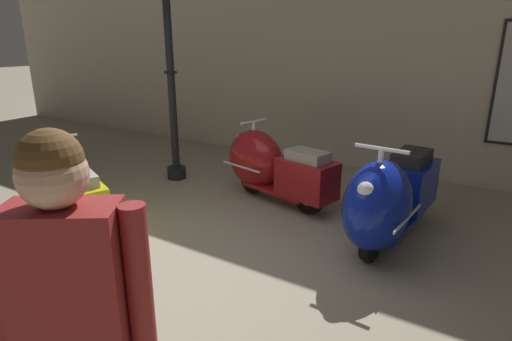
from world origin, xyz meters
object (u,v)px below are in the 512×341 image
object	(u,v)px
scooter_0	(69,185)
visitor_1	(76,322)
scooter_2	(388,199)
lamppost	(170,63)
scooter_1	(270,166)

from	to	relation	value
scooter_0	visitor_1	bearing A→B (deg)	169.17
visitor_1	scooter_2	bearing A→B (deg)	-40.53
lamppost	scooter_1	bearing A→B (deg)	0.27
scooter_0	scooter_1	xyz separation A→B (m)	(1.60, 1.82, 0.02)
scooter_0	scooter_2	size ratio (longest dim) A/B	0.88
scooter_0	scooter_1	size ratio (longest dim) A/B	0.94
scooter_1	scooter_2	distance (m)	1.74
scooter_2	visitor_1	xyz separation A→B (m)	(-0.35, -3.23, 0.51)
scooter_0	visitor_1	size ratio (longest dim) A/B	0.92
scooter_1	lamppost	distance (m)	2.06
scooter_0	scooter_1	world-z (taller)	scooter_1
scooter_2	lamppost	distance (m)	3.55
scooter_1	visitor_1	size ratio (longest dim) A/B	0.98
visitor_1	scooter_1	bearing A→B (deg)	-14.90
scooter_0	lamppost	xyz separation A→B (m)	(-0.04, 1.82, 1.27)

